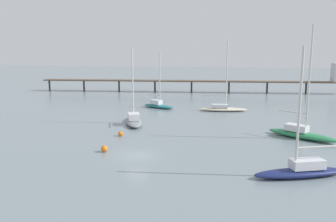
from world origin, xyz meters
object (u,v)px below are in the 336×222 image
Objects in this scene: pier at (242,78)px; sailboat_teal at (158,104)px; mooring_buoy_far at (121,134)px; mooring_buoy_mid at (104,149)px; sailboat_green at (301,132)px; sailboat_navy at (301,169)px; sailboat_cream at (223,107)px; sailboat_gray at (134,119)px.

pier is 7.36× the size of sailboat_teal.
pier reaches higher than mooring_buoy_far.
pier is 62.31m from mooring_buoy_mid.
sailboat_green is 1.31× the size of sailboat_teal.
sailboat_teal is (-21.36, 35.94, -0.06)m from sailboat_navy.
sailboat_navy is at bearing -59.27° from sailboat_teal.
sailboat_cream is 0.89× the size of sailboat_green.
mooring_buoy_far is at bearing -87.63° from sailboat_gray.
sailboat_gray is 0.98× the size of sailboat_navy.
mooring_buoy_mid is at bearing -87.25° from sailboat_gray.
sailboat_green is 21.62× the size of mooring_buoy_far.
sailboat_cream is 13.39m from sailboat_teal.
sailboat_green reaches higher than sailboat_gray.
sailboat_green is (25.07, -4.86, 0.11)m from sailboat_gray.
sailboat_green is at bearing 79.07° from sailboat_navy.
sailboat_cream reaches higher than sailboat_teal.
sailboat_navy is 15.42× the size of mooring_buoy_mid.
sailboat_green is (6.25, -48.77, -3.19)m from pier.
sailboat_navy is at bearing -76.87° from sailboat_cream.
sailboat_teal is 14.44× the size of mooring_buoy_mid.
sailboat_navy is (3.33, -63.90, -3.27)m from pier.
sailboat_navy is 1.07× the size of sailboat_teal.
sailboat_green is at bearing -60.49° from sailboat_cream.
mooring_buoy_far is at bearing 93.14° from mooring_buoy_mid.
sailboat_cream is 1.09× the size of sailboat_navy.
mooring_buoy_mid is (0.75, -15.60, -0.35)m from sailboat_gray.
sailboat_cream is 16.85× the size of mooring_buoy_mid.
sailboat_green reaches higher than sailboat_cream.
sailboat_green reaches higher than sailboat_navy.
sailboat_green is (10.97, -19.38, 0.16)m from sailboat_cream.
pier is 33.44m from sailboat_teal.
sailboat_gray is at bearing 169.03° from sailboat_green.
sailboat_navy is at bearing -28.77° from mooring_buoy_far.
sailboat_gray reaches higher than pier.
sailboat_navy reaches higher than mooring_buoy_far.
sailboat_cream is (-4.72, -29.39, -3.35)m from pier.
mooring_buoy_mid is at bearing -90.07° from sailboat_teal.
pier is at bearing 97.30° from sailboat_green.
mooring_buoy_far is 7.61m from mooring_buoy_mid.
sailboat_navy is 24.90m from mooring_buoy_far.
pier is 121.34× the size of mooring_buoy_far.
sailboat_gray is 0.80× the size of sailboat_green.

